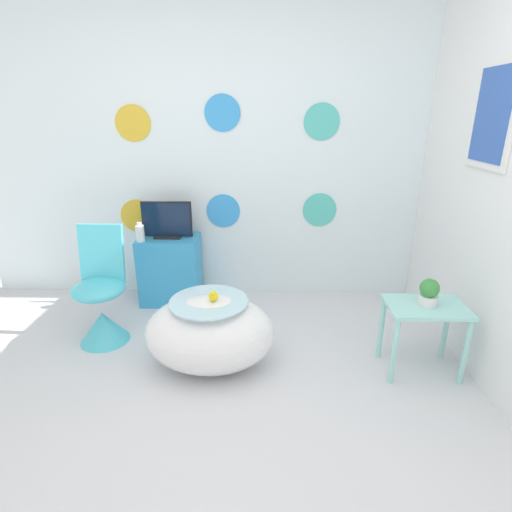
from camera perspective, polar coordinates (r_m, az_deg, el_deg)
name	(u,v)px	position (r m, az deg, el deg)	size (l,w,h in m)	color
ground_plane	(191,490)	(2.06, -9.33, -30.06)	(12.00, 12.00, 0.00)	silver
wall_back_dotted	(226,146)	(3.41, -4.35, 15.33)	(4.27, 0.05, 2.60)	white
wall_right	(500,161)	(2.70, 31.45, 11.45)	(0.06, 3.07, 2.60)	white
bathtub	(210,333)	(2.60, -6.58, -10.84)	(0.82, 0.59, 0.49)	white
rubber_duck	(213,296)	(2.43, -6.11, -5.67)	(0.06, 0.07, 0.07)	yellow
chair	(102,307)	(3.06, -21.18, -6.78)	(0.37, 0.37, 0.83)	#4CC6DB
tv_cabinet	(171,270)	(3.51, -12.09, -1.91)	(0.50, 0.34, 0.58)	#389ED6
tv	(167,222)	(3.38, -12.60, 4.80)	(0.41, 0.12, 0.31)	black
vase	(140,233)	(3.35, -16.24, 3.18)	(0.07, 0.07, 0.16)	white
side_table	(425,318)	(2.69, 22.97, -8.13)	(0.47, 0.33, 0.46)	#99E0D8
potted_plant_left	(429,292)	(2.62, 23.47, -4.79)	(0.11, 0.11, 0.17)	white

